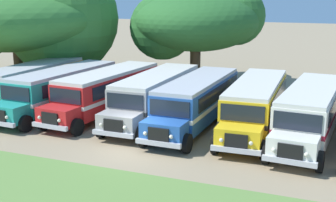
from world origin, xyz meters
name	(u,v)px	position (x,y,z in m)	size (l,w,h in m)	color
ground_plane	(135,151)	(0.00, 0.00, 0.00)	(220.00, 220.00, 0.00)	#937F60
parked_bus_slot_0	(32,82)	(-11.35, 6.43, 1.58)	(2.71, 10.84, 2.82)	orange
parked_bus_slot_1	(62,88)	(-8.13, 5.53, 1.58)	(3.25, 10.92, 2.82)	teal
parked_bus_slot_2	(107,90)	(-4.94, 6.08, 1.58)	(3.38, 10.95, 2.82)	red
parked_bus_slot_3	(156,94)	(-1.47, 6.19, 1.58)	(2.72, 10.85, 2.82)	#9E9993
parked_bus_slot_4	(197,99)	(1.43, 5.67, 1.58)	(2.81, 10.86, 2.82)	#23519E
parked_bus_slot_5	(256,103)	(4.91, 6.10, 1.58)	(3.03, 10.88, 2.82)	yellow
parked_bus_slot_6	(311,110)	(8.03, 5.56, 1.58)	(3.29, 10.93, 2.82)	silver
broad_shade_tree	(197,20)	(-2.66, 17.96, 5.55)	(11.19, 11.53, 8.80)	brown
secondary_tree	(28,16)	(-16.77, 13.22, 5.85)	(16.56, 17.99, 10.66)	brown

